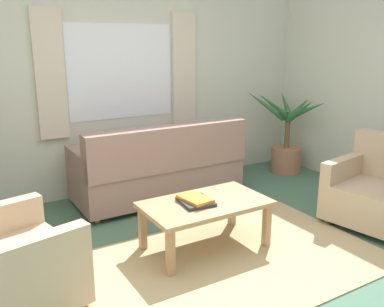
{
  "coord_description": "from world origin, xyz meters",
  "views": [
    {
      "loc": [
        -1.88,
        -2.55,
        1.8
      ],
      "look_at": [
        0.07,
        0.7,
        0.78
      ],
      "focal_mm": 39.28,
      "sensor_mm": 36.0,
      "label": 1
    }
  ],
  "objects_px": {
    "armchair_right": "(381,190)",
    "couch": "(160,170)",
    "coffee_table": "(205,208)",
    "potted_plant": "(286,140)",
    "book_stack_on_table": "(195,200)"
  },
  "relations": [
    {
      "from": "couch",
      "to": "book_stack_on_table",
      "type": "relative_size",
      "value": 5.72
    },
    {
      "from": "armchair_right",
      "to": "potted_plant",
      "type": "xyz_separation_m",
      "value": [
        0.41,
        1.8,
        0.11
      ]
    },
    {
      "from": "book_stack_on_table",
      "to": "potted_plant",
      "type": "bearing_deg",
      "value": 29.86
    },
    {
      "from": "couch",
      "to": "potted_plant",
      "type": "distance_m",
      "value": 2.01
    },
    {
      "from": "couch",
      "to": "potted_plant",
      "type": "relative_size",
      "value": 1.6
    },
    {
      "from": "couch",
      "to": "armchair_right",
      "type": "height_order",
      "value": "couch"
    },
    {
      "from": "armchair_right",
      "to": "couch",
      "type": "bearing_deg",
      "value": -147.75
    },
    {
      "from": "armchair_right",
      "to": "potted_plant",
      "type": "height_order",
      "value": "potted_plant"
    },
    {
      "from": "book_stack_on_table",
      "to": "potted_plant",
      "type": "distance_m",
      "value": 2.65
    },
    {
      "from": "armchair_right",
      "to": "coffee_table",
      "type": "height_order",
      "value": "armchair_right"
    },
    {
      "from": "couch",
      "to": "potted_plant",
      "type": "xyz_separation_m",
      "value": [
        2.01,
        0.07,
        0.09
      ]
    },
    {
      "from": "coffee_table",
      "to": "potted_plant",
      "type": "bearing_deg",
      "value": 31.19
    },
    {
      "from": "couch",
      "to": "coffee_table",
      "type": "bearing_deg",
      "value": 81.2
    },
    {
      "from": "couch",
      "to": "armchair_right",
      "type": "distance_m",
      "value": 2.36
    },
    {
      "from": "coffee_table",
      "to": "potted_plant",
      "type": "height_order",
      "value": "potted_plant"
    }
  ]
}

